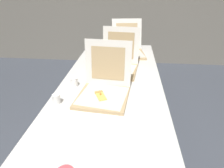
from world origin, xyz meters
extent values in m
cube|color=silver|center=(0.00, 0.64, 0.71)|extent=(0.88, 2.34, 0.03)
cylinder|color=#38383D|center=(-0.37, 1.74, 0.35)|extent=(0.04, 0.04, 0.69)
cylinder|color=#38383D|center=(0.37, 1.74, 0.35)|extent=(0.04, 0.04, 0.69)
cube|color=tan|center=(-0.04, 0.34, 0.73)|extent=(0.41, 0.41, 0.02)
cube|color=silver|center=(-0.04, 0.34, 0.74)|extent=(0.39, 0.39, 0.00)
cube|color=white|center=(-0.02, 0.54, 0.93)|extent=(0.38, 0.07, 0.38)
cube|color=tan|center=(-0.02, 0.53, 0.93)|extent=(0.27, 0.05, 0.27)
cube|color=#EAC156|center=(-0.05, 0.32, 0.75)|extent=(0.10, 0.13, 0.01)
cube|color=tan|center=(-0.07, 0.38, 0.75)|extent=(0.07, 0.05, 0.02)
sphere|color=orange|center=(-0.05, 0.34, 0.76)|extent=(0.02, 0.02, 0.02)
cube|color=tan|center=(0.03, 0.85, 0.73)|extent=(0.42, 0.42, 0.02)
cube|color=silver|center=(0.03, 0.85, 0.74)|extent=(0.40, 0.40, 0.00)
cube|color=white|center=(0.06, 1.05, 0.93)|extent=(0.38, 0.08, 0.38)
cube|color=tan|center=(0.06, 1.05, 0.93)|extent=(0.27, 0.05, 0.27)
cube|color=#E5B74C|center=(0.03, 0.80, 0.75)|extent=(0.12, 0.14, 0.01)
cube|color=tan|center=(0.06, 0.86, 0.75)|extent=(0.07, 0.05, 0.02)
sphere|color=orange|center=(0.01, 0.77, 0.76)|extent=(0.02, 0.02, 0.02)
sphere|color=orange|center=(0.02, 0.77, 0.76)|extent=(0.02, 0.02, 0.02)
cube|color=tan|center=(0.13, 1.36, 0.73)|extent=(0.43, 0.43, 0.02)
cube|color=silver|center=(0.13, 1.36, 0.74)|extent=(0.42, 0.42, 0.00)
cube|color=white|center=(0.10, 1.60, 0.92)|extent=(0.39, 0.16, 0.36)
cube|color=tan|center=(0.10, 1.59, 0.92)|extent=(0.28, 0.11, 0.26)
cube|color=#E5B74C|center=(0.18, 1.38, 0.75)|extent=(0.11, 0.14, 0.01)
cube|color=tan|center=(0.16, 1.44, 0.75)|extent=(0.08, 0.05, 0.02)
sphere|color=red|center=(0.17, 1.37, 0.76)|extent=(0.02, 0.02, 0.02)
cylinder|color=white|center=(-0.36, 0.24, 0.76)|extent=(0.06, 0.06, 0.07)
cylinder|color=white|center=(-0.31, 0.52, 0.76)|extent=(0.06, 0.06, 0.07)
camera|label=1|loc=(0.15, -0.92, 1.51)|focal=31.38mm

